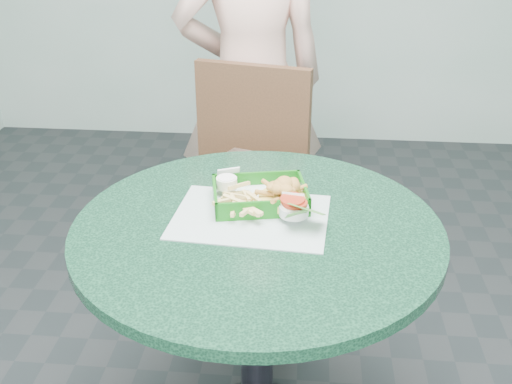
# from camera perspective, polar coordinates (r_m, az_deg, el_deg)

# --- Properties ---
(cafe_table) EXTENTS (0.90, 0.90, 0.75)m
(cafe_table) POSITION_cam_1_polar(r_m,az_deg,el_deg) (1.56, 0.11, -9.11)
(cafe_table) COLOR #282831
(cafe_table) RESTS_ON floor
(dining_chair) EXTENTS (0.44, 0.44, 0.93)m
(dining_chair) POSITION_cam_1_polar(r_m,az_deg,el_deg) (2.23, -0.57, 1.41)
(dining_chair) COLOR #4D3724
(dining_chair) RESTS_ON floor
(diner_person) EXTENTS (0.72, 0.56, 1.75)m
(diner_person) POSITION_cam_1_polar(r_m,az_deg,el_deg) (2.36, -0.45, 11.71)
(diner_person) COLOR beige
(diner_person) RESTS_ON floor
(placemat) EXTENTS (0.40, 0.31, 0.00)m
(placemat) POSITION_cam_1_polar(r_m,az_deg,el_deg) (1.49, -0.51, -3.03)
(placemat) COLOR #AABFBD
(placemat) RESTS_ON cafe_table
(food_basket) EXTENTS (0.23, 0.17, 0.05)m
(food_basket) POSITION_cam_1_polar(r_m,az_deg,el_deg) (1.54, 0.35, -1.27)
(food_basket) COLOR #106311
(food_basket) RESTS_ON placemat
(crab_sandwich) EXTENTS (0.12, 0.12, 0.07)m
(crab_sandwich) POSITION_cam_1_polar(r_m,az_deg,el_deg) (1.50, 2.33, -0.76)
(crab_sandwich) COLOR gold
(crab_sandwich) RESTS_ON food_basket
(fries_pile) EXTENTS (0.14, 0.15, 0.04)m
(fries_pile) POSITION_cam_1_polar(r_m,az_deg,el_deg) (1.51, -1.76, -0.99)
(fries_pile) COLOR #E5C672
(fries_pile) RESTS_ON food_basket
(sauce_ramekin) EXTENTS (0.05, 0.05, 0.03)m
(sauce_ramekin) POSITION_cam_1_polar(r_m,az_deg,el_deg) (1.57, -2.52, 0.55)
(sauce_ramekin) COLOR white
(sauce_ramekin) RESTS_ON food_basket
(garnish_cup) EXTENTS (0.11, 0.10, 0.04)m
(garnish_cup) POSITION_cam_1_polar(r_m,az_deg,el_deg) (1.44, 3.18, -2.50)
(garnish_cup) COLOR silver
(garnish_cup) RESTS_ON food_basket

